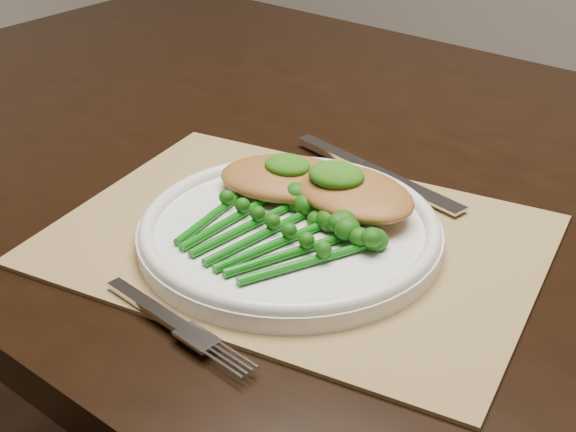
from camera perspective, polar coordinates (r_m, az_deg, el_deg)
The scene contains 10 objects.
dining_table at distance 1.11m, azimuth 5.54°, elevation -14.11°, with size 1.70×1.09×0.75m.
placemat at distance 0.76m, azimuth 0.59°, elevation -1.69°, with size 0.45×0.33×0.00m, color #997B4E.
dinner_plate at distance 0.74m, azimuth 0.13°, elevation -1.00°, with size 0.28×0.28×0.03m.
knife at distance 0.89m, azimuth 5.17°, elevation 3.62°, with size 0.23×0.09×0.01m.
fork at distance 0.64m, azimuth -7.30°, elevation -8.06°, with size 0.17×0.05×0.01m.
chicken_fillet_left at distance 0.80m, azimuth -0.00°, elevation 2.70°, with size 0.14×0.09×0.03m, color #A2682F.
chicken_fillet_right at distance 0.76m, azimuth 4.63°, elevation 1.70°, with size 0.13×0.09×0.03m, color #A2682F.
pesto_dollop_left at distance 0.79m, azimuth -0.04°, elevation 3.63°, with size 0.05×0.04×0.02m, color #1A4E0B.
pesto_dollop_right at distance 0.76m, azimuth 3.45°, elevation 2.93°, with size 0.06×0.05×0.02m, color #1A4E0B.
broccolini_bundle at distance 0.72m, azimuth -2.17°, elevation -1.48°, with size 0.17×0.19×0.04m.
Camera 1 is at (0.25, -0.88, 1.15)m, focal length 50.00 mm.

